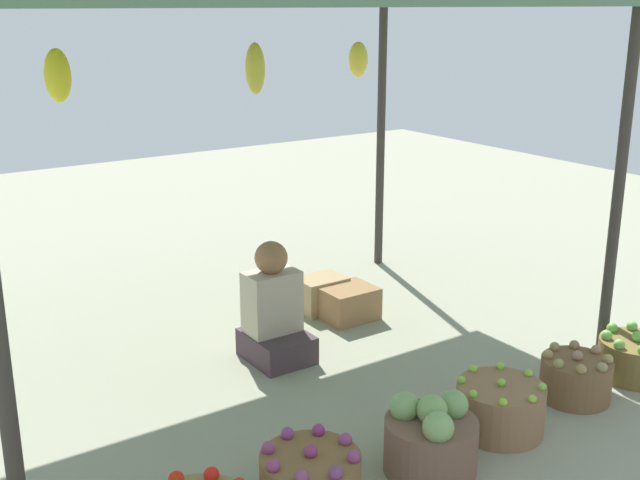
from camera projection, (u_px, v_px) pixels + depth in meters
name	position (u px, v px, depth m)	size (l,w,h in m)	color
ground_plane	(268.00, 359.00, 5.11)	(14.00, 14.00, 0.00)	gray
market_stall_structure	(260.00, 23.00, 4.51)	(3.95, 2.63, 2.23)	#38332D
vendor_person	(274.00, 315.00, 5.05)	(0.36, 0.44, 0.78)	#45343B
basket_purple_onions	(311.00, 478.00, 3.61)	(0.47, 0.47, 0.30)	brown
basket_cabbages	(431.00, 439.00, 3.85)	(0.46, 0.46, 0.40)	brown
basket_limes	(500.00, 408.00, 4.22)	(0.47, 0.47, 0.30)	#8E6746
basket_potatoes	(576.00, 378.00, 4.57)	(0.40, 0.40, 0.30)	brown
basket_green_apples	(635.00, 357.00, 4.85)	(0.44, 0.44, 0.29)	brown
wooden_crate_near_vendor	(348.00, 303.00, 5.74)	(0.38, 0.32, 0.24)	#956C44
wooden_crate_stacked_rear	(321.00, 294.00, 5.90)	(0.35, 0.27, 0.25)	tan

